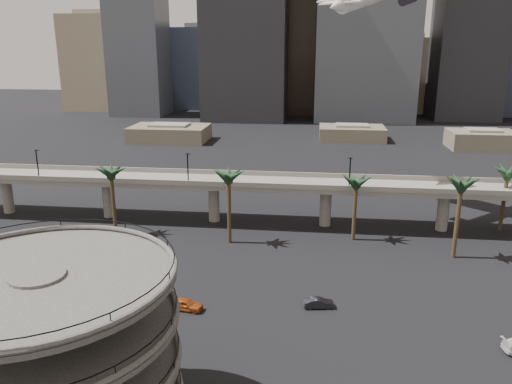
# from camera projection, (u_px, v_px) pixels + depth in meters

# --- Properties ---
(parking_ramp) EXTENTS (22.20, 22.20, 17.35)m
(parking_ramp) POSITION_uv_depth(u_px,v_px,m) (47.00, 345.00, 41.44)
(parking_ramp) COLOR #454341
(parking_ramp) RESTS_ON ground
(overpass) EXTENTS (130.00, 9.30, 14.70)m
(overpass) POSITION_uv_depth(u_px,v_px,m) (269.00, 187.00, 96.85)
(overpass) COLOR slate
(overpass) RESTS_ON ground
(palm_trees) EXTENTS (76.40, 18.40, 14.00)m
(palm_trees) POSITION_uv_depth(u_px,v_px,m) (331.00, 180.00, 86.95)
(palm_trees) COLOR #45351D
(palm_trees) RESTS_ON ground
(low_buildings) EXTENTS (135.00, 27.50, 6.80)m
(low_buildings) POSITION_uv_depth(u_px,v_px,m) (311.00, 135.00, 180.49)
(low_buildings) COLOR #6A5C4E
(low_buildings) RESTS_ON ground
(skyline) EXTENTS (269.00, 86.00, 110.82)m
(skyline) POSITION_uv_depth(u_px,v_px,m) (333.00, 32.00, 240.24)
(skyline) COLOR #84705B
(skyline) RESTS_ON ground
(car_a) EXTENTS (4.86, 2.50, 1.58)m
(car_a) POSITION_uv_depth(u_px,v_px,m) (186.00, 304.00, 66.09)
(car_a) COLOR #B14E19
(car_a) RESTS_ON ground
(car_b) EXTENTS (4.30, 2.09, 1.36)m
(car_b) POSITION_uv_depth(u_px,v_px,m) (319.00, 303.00, 66.68)
(car_b) COLOR black
(car_b) RESTS_ON ground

